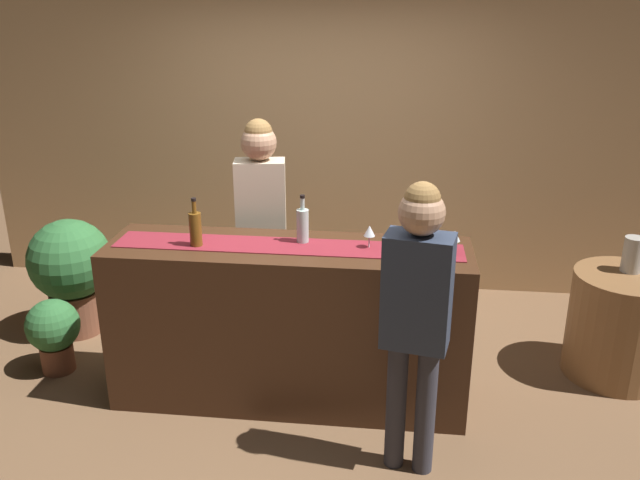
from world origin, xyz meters
The scene contains 15 objects.
ground_plane centered at (0.00, 0.00, 0.00)m, with size 10.00×10.00×0.00m, color brown.
back_wall centered at (0.00, 1.90, 1.45)m, with size 6.00×0.12×2.90m, color tan.
bar_counter centered at (0.00, 0.00, 0.52)m, with size 2.22×0.60×1.05m, color #3D2314.
counter_runner_cloth centered at (0.00, 0.00, 1.05)m, with size 2.11×0.28×0.01m, color maroon.
wine_bottle_clear centered at (0.08, 0.08, 1.16)m, with size 0.07×0.07×0.30m.
wine_bottle_amber centered at (-0.55, -0.06, 1.16)m, with size 0.07×0.07×0.30m.
wine_glass_near_customer centered at (0.49, 0.03, 1.16)m, with size 0.07×0.07×0.14m.
wine_glass_mid_counter centered at (0.99, 0.00, 1.16)m, with size 0.07×0.07×0.14m.
wine_glass_far_end centered at (0.78, 0.04, 1.16)m, with size 0.07×0.07×0.14m.
bartender centered at (-0.28, 0.58, 1.06)m, with size 0.37×0.25×1.71m.
customer_sipping centered at (0.76, -0.61, 1.01)m, with size 0.37×0.26×1.65m.
round_side_table centered at (2.18, 0.53, 0.37)m, with size 0.68×0.68×0.74m, color brown.
vase_on_side_table centered at (2.21, 0.60, 0.86)m, with size 0.13×0.13×0.24m, color #A8A399.
potted_plant_tall centered at (-1.79, 0.70, 0.52)m, with size 0.62×0.62×0.91m.
potted_plant_small centered at (-1.66, 0.12, 0.31)m, with size 0.36×0.36×0.53m.
Camera 1 is at (0.63, -3.68, 2.49)m, focal length 37.24 mm.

